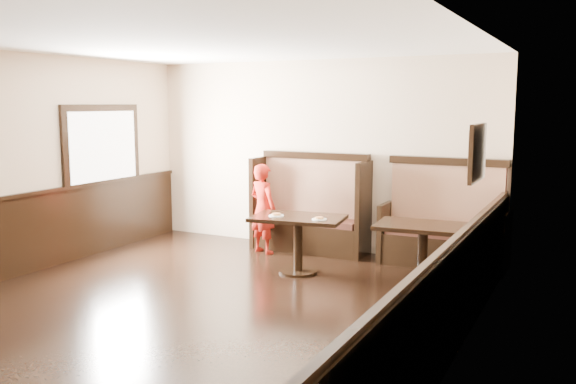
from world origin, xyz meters
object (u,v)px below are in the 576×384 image
Objects in this scene: booth_main at (311,215)px; table_main at (298,230)px; child at (263,209)px; booth_neighbor at (443,230)px; table_neighbor at (423,240)px.

booth_main is 1.26m from table_main.
table_main is (0.37, -1.20, 0.04)m from booth_main.
booth_main is 1.34× the size of child.
booth_main is 1.06× the size of booth_neighbor.
booth_neighbor is (1.95, -0.00, -0.05)m from booth_main.
booth_neighbor is at bearing -0.05° from booth_main.
booth_main is 0.74m from child.
table_neighbor reaches higher than table_main.
child reaches higher than table_main.
table_neighbor is at bearing -175.24° from child.
booth_neighbor reaches higher than table_main.
child is at bearing -169.24° from booth_neighbor.
booth_neighbor is 1.07m from table_neighbor.
booth_main reaches higher than table_neighbor.
booth_main reaches higher than child.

